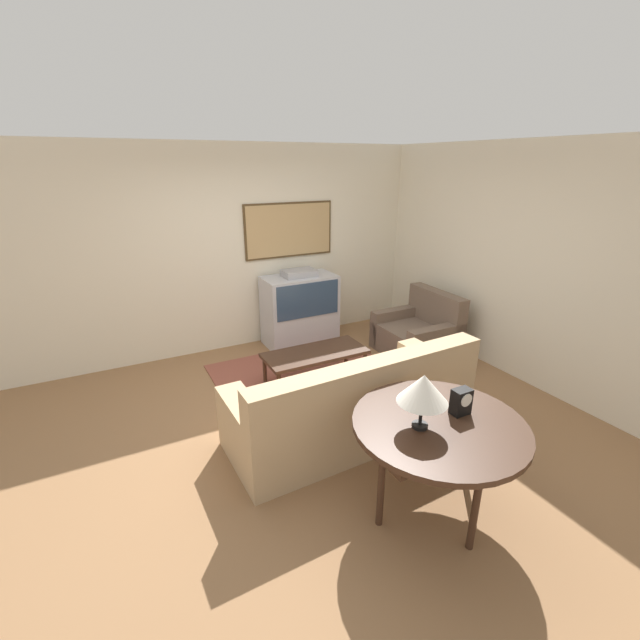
% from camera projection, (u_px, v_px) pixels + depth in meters
% --- Properties ---
extents(ground_plane, '(12.00, 12.00, 0.00)m').
position_uv_depth(ground_plane, '(309.00, 415.00, 4.41)').
color(ground_plane, '#8E6642').
extents(wall_back, '(12.00, 0.10, 2.70)m').
position_uv_depth(wall_back, '(238.00, 250.00, 5.71)').
color(wall_back, beige).
rests_on(wall_back, ground_plane).
extents(wall_right, '(0.06, 12.00, 2.70)m').
position_uv_depth(wall_right, '(506.00, 261.00, 5.08)').
color(wall_right, beige).
rests_on(wall_right, ground_plane).
extents(area_rug, '(2.09, 1.87, 0.01)m').
position_uv_depth(area_rug, '(310.00, 379.00, 5.14)').
color(area_rug, brown).
rests_on(area_rug, ground_plane).
extents(tv, '(1.01, 0.55, 1.07)m').
position_uv_depth(tv, '(300.00, 309.00, 6.03)').
color(tv, '#B7B7BC').
rests_on(tv, ground_plane).
extents(couch, '(2.32, 0.96, 0.90)m').
position_uv_depth(couch, '(354.00, 407.00, 3.98)').
color(couch, tan).
rests_on(couch, ground_plane).
extents(armchair, '(0.85, 0.98, 0.84)m').
position_uv_depth(armchair, '(418.00, 334.00, 5.77)').
color(armchair, brown).
rests_on(armchair, ground_plane).
extents(coffee_table, '(1.19, 0.53, 0.40)m').
position_uv_depth(coffee_table, '(315.00, 355.00, 4.95)').
color(coffee_table, '#3D2619').
rests_on(coffee_table, ground_plane).
extents(console_table, '(1.21, 1.21, 0.76)m').
position_uv_depth(console_table, '(439.00, 430.00, 2.99)').
color(console_table, '#3D2619').
rests_on(console_table, ground_plane).
extents(table_lamp, '(0.34, 0.34, 0.40)m').
position_uv_depth(table_lamp, '(423.00, 389.00, 2.81)').
color(table_lamp, black).
rests_on(table_lamp, console_table).
extents(mantel_clock, '(0.14, 0.10, 0.19)m').
position_uv_depth(mantel_clock, '(461.00, 401.00, 3.04)').
color(mantel_clock, black).
rests_on(mantel_clock, console_table).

